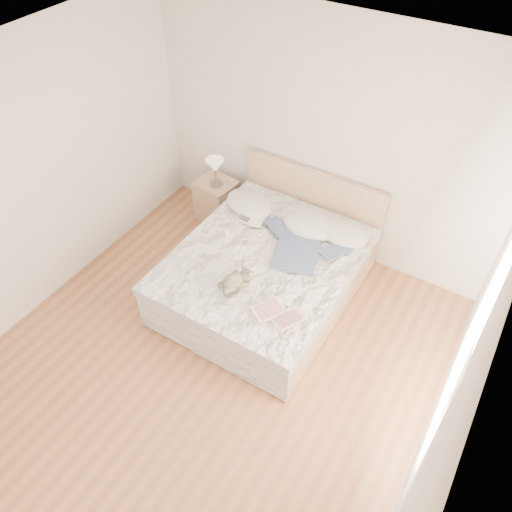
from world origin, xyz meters
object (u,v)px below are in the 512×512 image
at_px(nightstand, 217,201).
at_px(table_lamp, 215,167).
at_px(photo_book, 251,219).
at_px(childrens_book, 278,315).
at_px(bed, 268,271).
at_px(teddy_bear, 233,285).

bearing_deg(nightstand, table_lamp, -46.71).
distance_m(photo_book, childrens_book, 1.35).
height_order(table_lamp, childrens_book, table_lamp).
bearing_deg(photo_book, table_lamp, 143.67).
xyz_separation_m(bed, teddy_bear, (-0.03, -0.62, 0.34)).
relative_size(childrens_book, teddy_bear, 1.40).
bearing_deg(nightstand, photo_book, -29.02).
height_order(nightstand, teddy_bear, teddy_bear).
distance_m(nightstand, childrens_book, 2.24).
relative_size(nightstand, photo_book, 1.90).
height_order(table_lamp, photo_book, table_lamp).
bearing_deg(nightstand, bed, -32.07).
height_order(nightstand, childrens_book, childrens_book).
xyz_separation_m(table_lamp, teddy_bear, (1.12, -1.32, -0.16)).
bearing_deg(teddy_bear, nightstand, 153.41).
distance_m(childrens_book, teddy_bear, 0.54).
distance_m(table_lamp, childrens_book, 2.18).
bearing_deg(childrens_book, bed, 153.79).
distance_m(nightstand, table_lamp, 0.53).
bearing_deg(table_lamp, childrens_book, -40.05).
bearing_deg(photo_book, teddy_bear, -76.22).
relative_size(table_lamp, childrens_book, 0.84).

